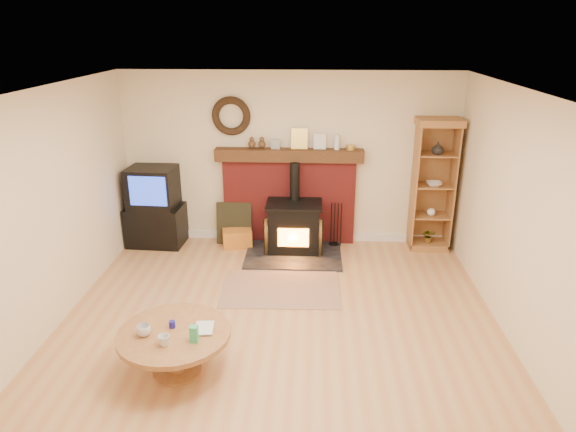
# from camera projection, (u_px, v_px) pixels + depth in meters

# --- Properties ---
(ground) EXTENTS (5.50, 5.50, 0.00)m
(ground) POSITION_uv_depth(u_px,v_px,m) (277.00, 337.00, 5.60)
(ground) COLOR tan
(ground) RESTS_ON ground
(room_shell) EXTENTS (5.02, 5.52, 2.61)m
(room_shell) POSITION_uv_depth(u_px,v_px,m) (275.00, 184.00, 5.09)
(room_shell) COLOR beige
(room_shell) RESTS_ON ground
(chimney_breast) EXTENTS (2.20, 0.22, 1.78)m
(chimney_breast) POSITION_uv_depth(u_px,v_px,m) (289.00, 192.00, 7.81)
(chimney_breast) COLOR maroon
(chimney_breast) RESTS_ON ground
(wood_stove) EXTENTS (1.40, 1.00, 1.32)m
(wood_stove) POSITION_uv_depth(u_px,v_px,m) (294.00, 228.00, 7.59)
(wood_stove) COLOR black
(wood_stove) RESTS_ON ground
(area_rug) EXTENTS (1.53, 1.07, 0.01)m
(area_rug) POSITION_uv_depth(u_px,v_px,m) (281.00, 288.00, 6.62)
(area_rug) COLOR brown
(area_rug) RESTS_ON ground
(tv_unit) EXTENTS (0.86, 0.63, 1.22)m
(tv_unit) POSITION_uv_depth(u_px,v_px,m) (155.00, 208.00, 7.80)
(tv_unit) COLOR black
(tv_unit) RESTS_ON ground
(curio_cabinet) EXTENTS (0.63, 0.46, 1.97)m
(curio_cabinet) POSITION_uv_depth(u_px,v_px,m) (433.00, 185.00, 7.54)
(curio_cabinet) COLOR #995D32
(curio_cabinet) RESTS_ON ground
(firelog_box) EXTENTS (0.48, 0.36, 0.27)m
(firelog_box) POSITION_uv_depth(u_px,v_px,m) (237.00, 238.00, 7.83)
(firelog_box) COLOR yellow
(firelog_box) RESTS_ON ground
(leaning_painting) EXTENTS (0.54, 0.15, 0.65)m
(leaning_painting) POSITION_uv_depth(u_px,v_px,m) (234.00, 223.00, 7.91)
(leaning_painting) COLOR black
(leaning_painting) RESTS_ON ground
(fire_tools) EXTENTS (0.19, 0.16, 0.70)m
(fire_tools) POSITION_uv_depth(u_px,v_px,m) (335.00, 237.00, 7.85)
(fire_tools) COLOR black
(fire_tools) RESTS_ON ground
(coffee_table) EXTENTS (1.08, 1.08, 0.62)m
(coffee_table) POSITION_uv_depth(u_px,v_px,m) (174.00, 340.00, 4.90)
(coffee_table) COLOR brown
(coffee_table) RESTS_ON ground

